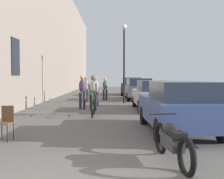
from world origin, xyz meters
TOP-DOWN VIEW (x-y plane):
  - building_facade_left at (-3.45, 14.00)m, footprint 0.54×68.00m
  - cafe_chair_mid_toward_wall at (-1.54, 3.77)m, footprint 0.43×0.43m
  - cyclist_on_bicycle at (0.45, 8.43)m, footprint 0.52×1.76m
  - pedestrian_near at (-0.26, 10.84)m, footprint 0.37×0.28m
  - pedestrian_mid at (0.34, 12.41)m, footprint 0.36×0.27m
  - pedestrian_far at (-0.43, 14.98)m, footprint 0.38×0.29m
  - pedestrian_furthest at (0.79, 16.59)m, footprint 0.37×0.29m
  - street_lamp at (2.02, 14.17)m, footprint 0.32×0.32m
  - parked_car_nearest at (3.16, 4.75)m, footprint 1.88×4.30m
  - parked_car_second at (3.29, 10.56)m, footprint 1.78×4.13m
  - parked_car_third at (3.14, 16.93)m, footprint 1.97×4.40m
  - parked_car_fourth at (3.07, 22.44)m, footprint 2.02×4.52m
  - parked_motorcycle at (2.37, 1.83)m, footprint 0.62×2.14m

SIDE VIEW (x-z plane):
  - parked_motorcycle at x=2.37m, z-range -0.05..0.86m
  - cafe_chair_mid_toward_wall at x=-1.54m, z-range 0.07..0.96m
  - parked_car_second at x=3.29m, z-range 0.03..1.49m
  - parked_car_nearest at x=3.16m, z-range 0.03..1.54m
  - parked_car_third at x=3.14m, z-range 0.03..1.57m
  - cyclist_on_bicycle at x=0.45m, z-range -0.06..1.68m
  - parked_car_fourth at x=3.07m, z-range 0.03..1.61m
  - pedestrian_furthest at x=0.79m, z-range 0.10..1.68m
  - pedestrian_far at x=-0.43m, z-range 0.10..1.77m
  - pedestrian_mid at x=0.34m, z-range 0.11..1.83m
  - pedestrian_near at x=-0.26m, z-range 0.11..1.84m
  - street_lamp at x=2.02m, z-range 0.66..5.56m
  - building_facade_left at x=-3.45m, z-range 0.00..10.56m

